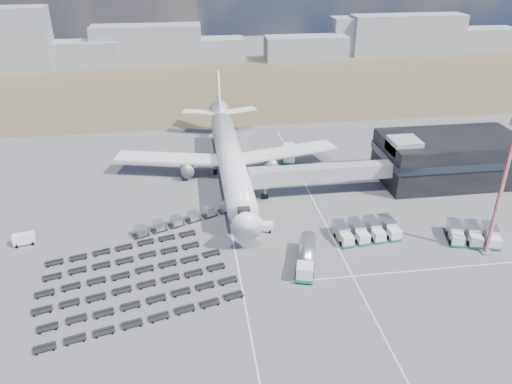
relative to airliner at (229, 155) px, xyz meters
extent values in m
plane|color=#565659|center=(0.00, -32.38, -5.29)|extent=(420.00, 420.00, 0.00)
cube|color=brown|center=(0.00, 77.62, -5.29)|extent=(420.00, 90.00, 0.01)
cube|color=silver|center=(-2.00, -27.38, -5.29)|extent=(0.25, 110.00, 0.01)
cube|color=silver|center=(16.00, -27.38, -5.29)|extent=(0.25, 110.00, 0.01)
cube|color=silver|center=(25.00, -40.38, -5.29)|extent=(40.00, 0.25, 0.01)
cube|color=black|center=(48.00, -8.38, -0.29)|extent=(30.00, 16.00, 10.00)
cube|color=#262D38|center=(48.00, -8.38, 0.91)|extent=(30.40, 16.40, 1.60)
cube|color=#939399|center=(36.00, -10.38, 4.21)|extent=(6.00, 6.00, 3.00)
cube|color=#939399|center=(18.10, -11.88, -0.19)|extent=(29.80, 3.00, 3.00)
cube|color=#939399|center=(4.70, -12.38, -0.19)|extent=(4.00, 3.60, 3.40)
cylinder|color=slate|center=(6.20, -11.88, -2.74)|extent=(0.70, 0.70, 5.10)
cylinder|color=black|center=(6.20, -11.88, -4.84)|extent=(1.40, 0.90, 1.40)
cylinder|color=white|center=(0.00, -2.38, 0.01)|extent=(5.60, 48.00, 5.60)
cone|color=white|center=(0.00, -28.88, 0.01)|extent=(5.60, 5.00, 5.60)
cone|color=white|center=(0.00, 25.62, 0.81)|extent=(5.60, 8.00, 5.60)
cube|color=black|center=(0.00, -26.88, 0.81)|extent=(2.20, 2.00, 0.80)
cube|color=white|center=(-13.00, 2.62, -1.19)|extent=(25.59, 11.38, 0.50)
cube|color=white|center=(13.00, 2.62, -1.19)|extent=(25.59, 11.38, 0.50)
cylinder|color=slate|center=(-9.50, 0.62, -2.89)|extent=(3.00, 5.00, 3.00)
cylinder|color=slate|center=(9.50, 0.62, -2.89)|extent=(3.00, 5.00, 3.00)
cube|color=white|center=(-5.50, 27.62, 1.21)|extent=(9.49, 5.63, 0.35)
cube|color=white|center=(5.50, 27.62, 1.21)|extent=(9.49, 5.63, 0.35)
cube|color=white|center=(0.00, 28.62, 6.51)|extent=(0.50, 9.06, 11.45)
cylinder|color=slate|center=(0.00, -23.38, -4.04)|extent=(0.50, 0.50, 2.50)
cylinder|color=slate|center=(-3.20, 1.62, -4.04)|extent=(0.60, 0.60, 2.50)
cylinder|color=slate|center=(3.20, 1.62, -4.04)|extent=(0.60, 0.60, 2.50)
cylinder|color=black|center=(0.00, -23.38, -4.79)|extent=(0.50, 1.20, 1.20)
cube|color=gray|center=(-56.80, 115.62, -0.09)|extent=(43.34, 12.00, 10.39)
cube|color=gray|center=(-23.76, 117.91, 2.63)|extent=(45.43, 12.00, 15.85)
cube|color=gray|center=(2.31, 120.53, -0.58)|extent=(30.65, 12.00, 9.42)
cube|color=gray|center=(44.61, 115.57, -0.24)|extent=(35.88, 12.00, 10.11)
cube|color=gray|center=(73.59, 125.60, 2.74)|extent=(29.16, 12.00, 16.07)
cube|color=gray|center=(93.26, 121.65, 3.37)|extent=(52.05, 12.00, 17.32)
cube|color=gray|center=(122.30, 124.33, -0.13)|extent=(49.80, 12.00, 10.33)
cube|color=white|center=(8.09, -40.24, -3.70)|extent=(3.28, 3.28, 2.53)
cube|color=#147065|center=(8.09, -40.24, -4.69)|extent=(3.41, 3.41, 0.55)
cylinder|color=silver|center=(9.60, -35.06, -3.20)|extent=(4.95, 8.70, 2.75)
cube|color=slate|center=(9.60, -35.06, -4.47)|extent=(4.85, 8.67, 0.39)
cylinder|color=black|center=(9.13, -36.65, -4.74)|extent=(3.09, 1.96, 1.21)
cube|color=white|center=(4.00, -24.38, -4.52)|extent=(3.82, 2.72, 1.54)
cube|color=white|center=(-38.68, -23.09, -4.28)|extent=(4.01, 2.50, 2.03)
cube|color=white|center=(15.08, 6.80, -3.47)|extent=(3.97, 7.23, 3.19)
cube|color=#147065|center=(15.08, 6.80, -4.78)|extent=(4.11, 7.37, 0.51)
cube|color=white|center=(17.67, -31.65, -4.14)|extent=(2.19, 2.11, 1.95)
cube|color=#147065|center=(17.67, -31.65, -4.89)|extent=(2.29, 2.21, 0.40)
cube|color=silver|center=(17.41, -28.56, -3.78)|extent=(2.46, 4.24, 2.30)
cube|color=white|center=(20.67, -31.40, -4.14)|extent=(2.19, 2.11, 1.95)
cube|color=#147065|center=(20.67, -31.40, -4.89)|extent=(2.29, 2.21, 0.40)
cube|color=silver|center=(20.41, -28.31, -3.78)|extent=(2.46, 4.24, 2.30)
cube|color=white|center=(23.67, -31.15, -4.14)|extent=(2.19, 2.11, 1.95)
cube|color=#147065|center=(23.67, -31.15, -4.89)|extent=(2.29, 2.21, 0.40)
cube|color=silver|center=(23.41, -28.05, -3.78)|extent=(2.46, 4.24, 2.30)
cube|color=white|center=(26.68, -30.89, -4.14)|extent=(2.19, 2.11, 1.95)
cube|color=#147065|center=(26.68, -30.89, -4.89)|extent=(2.29, 2.21, 0.40)
cube|color=silver|center=(26.42, -27.80, -3.78)|extent=(2.46, 4.24, 2.30)
cube|color=white|center=(36.95, -34.24, -4.12)|extent=(2.56, 2.50, 1.99)
cube|color=#147065|center=(36.95, -34.24, -4.89)|extent=(2.68, 2.61, 0.41)
cube|color=silver|center=(37.86, -31.21, -3.76)|extent=(3.27, 4.60, 2.35)
cube|color=white|center=(39.89, -35.12, -4.12)|extent=(2.56, 2.50, 1.99)
cube|color=#147065|center=(39.89, -35.12, -4.89)|extent=(2.68, 2.61, 0.41)
cube|color=silver|center=(40.80, -32.10, -3.76)|extent=(3.27, 4.60, 2.35)
cube|color=white|center=(42.83, -36.01, -4.12)|extent=(2.56, 2.50, 1.99)
cube|color=#147065|center=(42.83, -36.01, -4.89)|extent=(2.68, 2.61, 0.41)
cube|color=silver|center=(43.74, -32.98, -3.76)|extent=(3.27, 4.60, 2.35)
cube|color=black|center=(-18.43, -23.32, -4.97)|extent=(3.29, 2.72, 0.20)
cube|color=silver|center=(-18.43, -23.32, -4.04)|extent=(2.29, 2.29, 1.63)
cube|color=black|center=(-15.24, -21.93, -4.97)|extent=(3.29, 2.72, 0.20)
cube|color=silver|center=(-15.24, -21.93, -4.04)|extent=(2.29, 2.29, 1.63)
cube|color=black|center=(-12.05, -20.55, -4.97)|extent=(3.29, 2.72, 0.20)
cube|color=silver|center=(-12.05, -20.55, -4.04)|extent=(2.29, 2.29, 1.63)
cube|color=black|center=(-8.85, -19.16, -4.97)|extent=(3.29, 2.72, 0.20)
cube|color=silver|center=(-8.85, -19.16, -4.04)|extent=(2.29, 2.29, 1.63)
cube|color=black|center=(-5.66, -17.77, -4.97)|extent=(3.29, 2.72, 0.20)
cube|color=silver|center=(-5.66, -17.77, -4.04)|extent=(2.29, 2.29, 1.63)
cube|color=black|center=(-2.47, -16.39, -4.97)|extent=(3.29, 2.72, 0.20)
cube|color=silver|center=(-2.47, -16.39, -4.04)|extent=(2.29, 2.29, 1.63)
cube|color=black|center=(-16.42, -46.43, -4.95)|extent=(29.91, 9.46, 0.69)
cube|color=black|center=(-17.48, -42.55, -4.95)|extent=(29.91, 9.46, 0.69)
cube|color=black|center=(-18.54, -38.68, -4.95)|extent=(29.91, 9.46, 0.69)
cube|color=black|center=(-19.60, -34.80, -4.95)|extent=(29.91, 9.46, 0.69)
cube|color=black|center=(-20.66, -30.92, -4.95)|extent=(26.22, 8.45, 0.69)
cube|color=black|center=(-21.72, -27.05, -4.95)|extent=(26.22, 8.45, 0.69)
cylinder|color=#B51D27|center=(40.89, -37.01, 6.40)|extent=(0.65, 0.65, 23.38)
cube|color=#565659|center=(40.89, -37.01, -5.15)|extent=(1.87, 1.87, 0.28)
camera|label=1|loc=(-8.59, -102.62, 43.39)|focal=35.00mm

